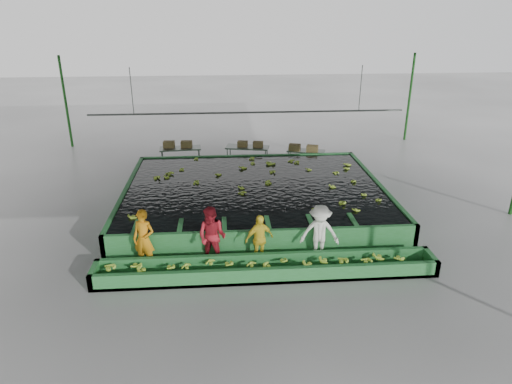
{
  "coord_description": "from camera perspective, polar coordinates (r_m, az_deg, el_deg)",
  "views": [
    {
      "loc": [
        -1.19,
        -15.04,
        7.28
      ],
      "look_at": [
        0.0,
        0.5,
        1.0
      ],
      "focal_mm": 32.0,
      "sensor_mm": 36.0,
      "label": 1
    }
  ],
  "objects": [
    {
      "name": "cableway_rail",
      "position": [
        20.53,
        -0.97,
        9.91
      ],
      "size": [
        0.08,
        0.08,
        14.0
      ],
      "primitive_type": "cylinder",
      "color": "#59605B",
      "rests_on": "shed_roof"
    },
    {
      "name": "shed_posts",
      "position": [
        15.83,
        0.14,
        4.37
      ],
      "size": [
        20.0,
        22.0,
        5.0
      ],
      "primitive_type": null,
      "color": "#195218",
      "rests_on": "ground"
    },
    {
      "name": "shed_roof",
      "position": [
        15.26,
        0.15,
        13.35
      ],
      "size": [
        20.0,
        22.0,
        0.04
      ],
      "primitive_type": "cube",
      "color": "slate",
      "rests_on": "shed_posts"
    },
    {
      "name": "packing_table_mid",
      "position": [
        22.76,
        -1.08,
        4.55
      ],
      "size": [
        2.23,
        1.28,
        0.96
      ],
      "primitive_type": null,
      "rotation": [
        0.0,
        0.0,
        -0.22
      ],
      "color": "#59605B",
      "rests_on": "ground"
    },
    {
      "name": "floating_bananas",
      "position": [
        18.54,
        -0.42,
        1.64
      ],
      "size": [
        8.95,
        6.1,
        0.12
      ],
      "primitive_type": null,
      "color": "#9CC732",
      "rests_on": "tank_water"
    },
    {
      "name": "rail_hanger_right",
      "position": [
        21.23,
        12.94,
        12.52
      ],
      "size": [
        0.04,
        0.04,
        2.0
      ],
      "primitive_type": "cylinder",
      "color": "#59605B",
      "rests_on": "shed_roof"
    },
    {
      "name": "box_stack_mid",
      "position": [
        22.59,
        -0.72,
        5.68
      ],
      "size": [
        1.29,
        0.58,
        0.27
      ],
      "primitive_type": null,
      "rotation": [
        0.0,
        0.0,
        -0.19
      ],
      "color": "brown",
      "rests_on": "packing_table_mid"
    },
    {
      "name": "trough_bananas",
      "position": [
        13.41,
        1.35,
        -8.94
      ],
      "size": [
        9.52,
        0.63,
        0.13
      ],
      "primitive_type": null,
      "color": "#9CC732",
      "rests_on": "sorting_trough"
    },
    {
      "name": "flotation_tank",
      "position": [
        17.94,
        -0.24,
        -0.44
      ],
      "size": [
        10.0,
        8.0,
        0.9
      ],
      "primitive_type": null,
      "color": "#277134",
      "rests_on": "ground"
    },
    {
      "name": "worker_a",
      "position": [
        14.0,
        -13.84,
        -5.74
      ],
      "size": [
        0.78,
        0.64,
        1.85
      ],
      "primitive_type": "imported",
      "rotation": [
        0.0,
        0.0,
        -0.32
      ],
      "color": "orange",
      "rests_on": "ground"
    },
    {
      "name": "sorting_trough",
      "position": [
        13.48,
        1.35,
        -9.49
      ],
      "size": [
        10.0,
        1.0,
        0.5
      ],
      "primitive_type": null,
      "color": "#277134",
      "rests_on": "ground"
    },
    {
      "name": "packing_table_right",
      "position": [
        22.69,
        6.23,
        4.2
      ],
      "size": [
        1.96,
        1.25,
        0.83
      ],
      "primitive_type": null,
      "rotation": [
        0.0,
        0.0,
        -0.31
      ],
      "color": "#59605B",
      "rests_on": "ground"
    },
    {
      "name": "box_stack_left",
      "position": [
        22.99,
        -9.73,
        5.54
      ],
      "size": [
        1.42,
        0.45,
        0.3
      ],
      "primitive_type": null,
      "rotation": [
        0.0,
        0.0,
        -0.04
      ],
      "color": "brown",
      "rests_on": "packing_table_left"
    },
    {
      "name": "packing_table_left",
      "position": [
        23.02,
        -9.38,
        4.4
      ],
      "size": [
        2.07,
        0.97,
        0.91
      ],
      "primitive_type": null,
      "rotation": [
        0.0,
        0.0,
        0.09
      ],
      "color": "#59605B",
      "rests_on": "ground"
    },
    {
      "name": "rail_hanger_left",
      "position": [
        20.67,
        -15.29,
        12.06
      ],
      "size": [
        0.04,
        0.04,
        2.0
      ],
      "primitive_type": "cylinder",
      "color": "#59605B",
      "rests_on": "shed_roof"
    },
    {
      "name": "worker_d",
      "position": [
        14.1,
        7.96,
        -5.12
      ],
      "size": [
        1.28,
        0.85,
        1.84
      ],
      "primitive_type": "imported",
      "rotation": [
        0.0,
        0.0,
        -0.15
      ],
      "color": "white",
      "rests_on": "ground"
    },
    {
      "name": "worker_b",
      "position": [
        13.8,
        -5.51,
        -5.56
      ],
      "size": [
        1.11,
        1.01,
        1.87
      ],
      "primitive_type": "imported",
      "rotation": [
        0.0,
        0.0,
        -0.41
      ],
      "color": "#B11E2A",
      "rests_on": "ground"
    },
    {
      "name": "tank_water",
      "position": [
        17.79,
        -0.25,
        0.75
      ],
      "size": [
        9.7,
        7.7,
        0.0
      ],
      "primitive_type": "cube",
      "color": "black",
      "rests_on": "flotation_tank"
    },
    {
      "name": "ground",
      "position": [
        16.76,
        0.13,
        -3.81
      ],
      "size": [
        80.0,
        80.0,
        0.0
      ],
      "primitive_type": "plane",
      "color": "gray",
      "rests_on": "ground"
    },
    {
      "name": "worker_c",
      "position": [
        13.9,
        0.39,
        -5.9
      ],
      "size": [
        1.0,
        0.71,
        1.58
      ],
      "primitive_type": "imported",
      "rotation": [
        0.0,
        0.0,
        0.39
      ],
      "color": "yellow",
      "rests_on": "ground"
    },
    {
      "name": "box_stack_right",
      "position": [
        22.46,
        5.94,
        5.13
      ],
      "size": [
        1.46,
        0.82,
        0.3
      ],
      "primitive_type": null,
      "rotation": [
        0.0,
        0.0,
        -0.33
      ],
      "color": "brown",
      "rests_on": "packing_table_right"
    }
  ]
}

